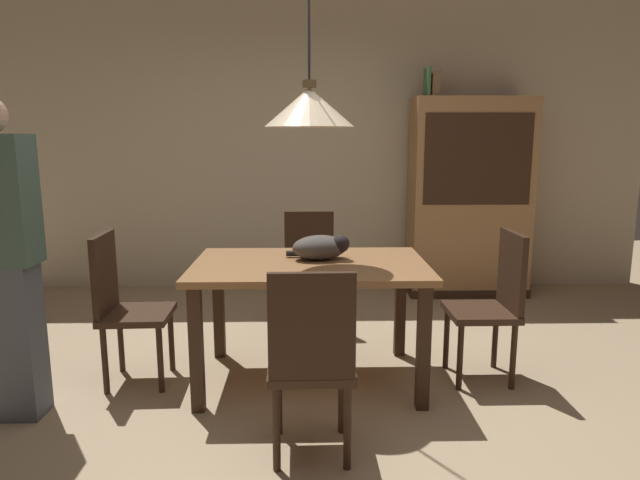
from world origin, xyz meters
TOP-DOWN VIEW (x-y plane):
  - ground at (0.00, 0.00)m, footprint 10.00×10.00m
  - back_wall at (0.00, 2.65)m, footprint 6.40×0.10m
  - dining_table at (-0.11, 0.38)m, footprint 1.40×0.90m
  - chair_near_front at (-0.11, -0.50)m, footprint 0.41×0.41m
  - chair_far_back at (-0.11, 1.26)m, footprint 0.40×0.40m
  - chair_left_side at (-1.24, 0.38)m, footprint 0.41×0.41m
  - chair_right_side at (1.02, 0.38)m, footprint 0.40×0.40m
  - cat_sleeping at (-0.04, 0.46)m, footprint 0.40×0.29m
  - pendant_lamp at (-0.11, 0.38)m, footprint 0.52×0.52m
  - hutch_bookcase at (1.41, 2.32)m, footprint 1.12×0.45m
  - book_green_slim at (0.97, 2.32)m, footprint 0.03×0.20m
  - book_brown_thick at (1.03, 2.32)m, footprint 0.06×0.24m
  - person_standing at (-1.71, -0.03)m, footprint 0.36×0.22m

SIDE VIEW (x-z plane):
  - ground at x=0.00m, z-range 0.00..0.00m
  - chair_near_front at x=-0.11m, z-range 0.05..0.98m
  - chair_far_back at x=-0.11m, z-range 0.05..0.98m
  - chair_left_side at x=-1.24m, z-range 0.05..0.98m
  - chair_right_side at x=1.02m, z-range 0.05..0.98m
  - dining_table at x=-0.11m, z-range 0.27..1.02m
  - cat_sleeping at x=-0.04m, z-range 0.75..0.90m
  - person_standing at x=-1.71m, z-range 0.01..1.71m
  - hutch_bookcase at x=1.41m, z-range -0.04..1.81m
  - back_wall at x=0.00m, z-range 0.00..2.90m
  - pendant_lamp at x=-0.11m, z-range 1.01..2.31m
  - book_brown_thick at x=1.03m, z-range 1.85..2.07m
  - book_green_slim at x=0.97m, z-range 1.85..2.11m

